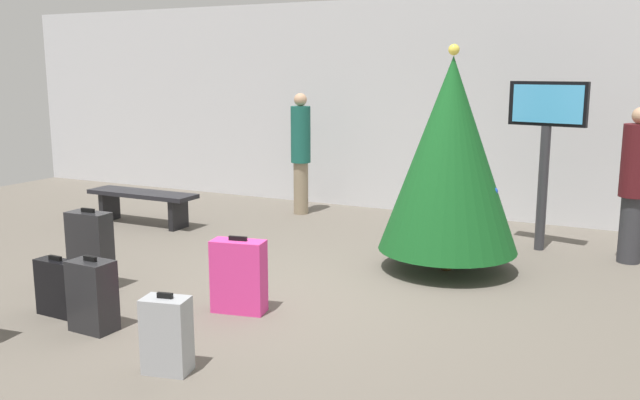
# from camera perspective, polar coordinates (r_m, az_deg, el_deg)

# --- Properties ---
(ground_plane) EXTENTS (16.00, 16.00, 0.00)m
(ground_plane) POSITION_cam_1_polar(r_m,az_deg,el_deg) (6.78, -2.66, -7.94)
(ground_plane) COLOR #665E54
(back_wall) EXTENTS (16.00, 0.20, 3.27)m
(back_wall) POSITION_cam_1_polar(r_m,az_deg,el_deg) (10.56, 9.22, 7.74)
(back_wall) COLOR silver
(back_wall) RESTS_ON ground_plane
(holiday_tree) EXTENTS (1.52, 1.52, 2.46)m
(holiday_tree) POSITION_cam_1_polar(r_m,az_deg,el_deg) (7.45, 10.90, 3.75)
(holiday_tree) COLOR #4C3319
(holiday_tree) RESTS_ON ground_plane
(flight_info_kiosk) EXTENTS (0.93, 0.27, 2.06)m
(flight_info_kiosk) POSITION_cam_1_polar(r_m,az_deg,el_deg) (8.60, 18.51, 5.41)
(flight_info_kiosk) COLOR #333338
(flight_info_kiosk) RESTS_ON ground_plane
(waiting_bench) EXTENTS (1.69, 0.44, 0.48)m
(waiting_bench) POSITION_cam_1_polar(r_m,az_deg,el_deg) (10.01, -14.73, 0.04)
(waiting_bench) COLOR black
(waiting_bench) RESTS_ON ground_plane
(traveller_0) EXTENTS (0.34, 0.34, 1.85)m
(traveller_0) POSITION_cam_1_polar(r_m,az_deg,el_deg) (10.34, -1.64, 4.23)
(traveller_0) COLOR gray
(traveller_0) RESTS_ON ground_plane
(traveller_1) EXTENTS (0.35, 0.35, 1.78)m
(traveller_1) POSITION_cam_1_polar(r_m,az_deg,el_deg) (8.45, 25.00, 1.40)
(traveller_1) COLOR #333338
(traveller_1) RESTS_ON ground_plane
(suitcase_1) EXTENTS (0.46, 0.22, 0.83)m
(suitcase_1) POSITION_cam_1_polar(r_m,az_deg,el_deg) (7.22, -18.77, -4.07)
(suitcase_1) COLOR #232326
(suitcase_1) RESTS_ON ground_plane
(suitcase_2) EXTENTS (0.41, 0.18, 0.56)m
(suitcase_2) POSITION_cam_1_polar(r_m,az_deg,el_deg) (6.59, -21.24, -6.89)
(suitcase_2) COLOR black
(suitcase_2) RESTS_ON ground_plane
(suitcase_3) EXTENTS (0.52, 0.31, 0.71)m
(suitcase_3) POSITION_cam_1_polar(r_m,az_deg,el_deg) (6.26, -6.86, -6.39)
(suitcase_3) COLOR #E5388C
(suitcase_3) RESTS_ON ground_plane
(suitcase_4) EXTENTS (0.38, 0.26, 0.65)m
(suitcase_4) POSITION_cam_1_polar(r_m,az_deg,el_deg) (6.10, -18.61, -7.65)
(suitcase_4) COLOR #232326
(suitcase_4) RESTS_ON ground_plane
(suitcase_5) EXTENTS (0.37, 0.28, 0.61)m
(suitcase_5) POSITION_cam_1_polar(r_m,az_deg,el_deg) (5.16, -12.78, -11.04)
(suitcase_5) COLOR #9EA0A5
(suitcase_5) RESTS_ON ground_plane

